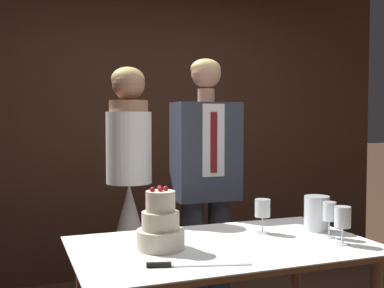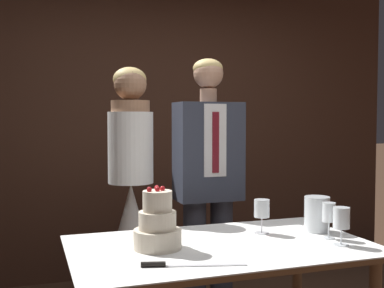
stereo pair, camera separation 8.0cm
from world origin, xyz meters
name	(u,v)px [view 1 (the left image)]	position (x,y,z in m)	size (l,w,h in m)	color
wall_back	(142,125)	(0.00, 2.14, 1.33)	(4.89, 0.12, 2.66)	#472B1E
cake_table	(223,262)	(-0.16, 0.03, 0.70)	(1.42, 0.84, 0.79)	brown
tiered_cake	(161,226)	(-0.47, 0.05, 0.89)	(0.22, 0.22, 0.29)	beige
cake_knife	(179,265)	(-0.47, -0.23, 0.79)	(0.42, 0.13, 0.02)	silver
wine_glass_near	(263,210)	(0.12, 0.16, 0.91)	(0.08, 0.08, 0.18)	silver
wine_glass_middle	(329,213)	(0.39, -0.05, 0.91)	(0.06, 0.06, 0.18)	silver
wine_glass_far	(343,219)	(0.37, -0.17, 0.91)	(0.08, 0.08, 0.18)	silver
hurricane_candle	(317,214)	(0.42, 0.10, 0.87)	(0.13, 0.13, 0.18)	silver
bride	(130,241)	(-0.42, 0.87, 0.62)	(0.54, 0.54, 1.70)	white
groom	(206,179)	(0.09, 0.87, 0.98)	(0.43, 0.25, 1.77)	#333847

